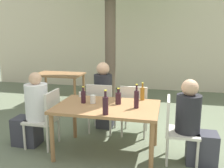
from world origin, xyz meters
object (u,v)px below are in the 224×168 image
at_px(amber_bottle_3, 142,93).
at_px(wine_bottle_4, 83,97).
at_px(dining_table_front, 107,111).
at_px(patio_chair_1, 176,126).
at_px(patio_chair_0, 46,116).
at_px(patio_chair_2, 101,106).
at_px(person_seated_0, 32,113).
at_px(wine_bottle_0, 118,98).
at_px(wine_bottle_2, 105,105).
at_px(person_seated_2, 104,99).
at_px(drinking_glass_0, 81,94).
at_px(drinking_glass_1, 93,99).
at_px(dining_table_back, 59,78).
at_px(patio_chair_3, 134,108).
at_px(wine_bottle_1, 136,99).
at_px(person_seated_1, 194,127).

bearing_deg(amber_bottle_3, wine_bottle_4, -156.21).
distance_m(dining_table_front, amber_bottle_3, 0.63).
xyz_separation_m(patio_chair_1, amber_bottle_3, (-0.51, 0.41, 0.33)).
xyz_separation_m(patio_chair_0, patio_chair_2, (0.67, 0.70, 0.00)).
xyz_separation_m(person_seated_0, wine_bottle_0, (1.33, 0.11, 0.30)).
bearing_deg(wine_bottle_2, patio_chair_0, 159.56).
relative_size(person_seated_2, wine_bottle_4, 4.97).
bearing_deg(wine_bottle_0, patio_chair_2, 125.60).
bearing_deg(wine_bottle_2, patio_chair_1, 23.56).
bearing_deg(drinking_glass_0, patio_chair_1, -13.90).
xyz_separation_m(dining_table_front, drinking_glass_1, (-0.23, 0.06, 0.14)).
bearing_deg(wine_bottle_0, amber_bottle_3, 43.89).
xyz_separation_m(dining_table_front, amber_bottle_3, (0.45, 0.41, 0.18)).
bearing_deg(drinking_glass_0, wine_bottle_4, -64.06).
distance_m(patio_chair_2, wine_bottle_4, 0.74).
xyz_separation_m(patio_chair_0, drinking_glass_1, (0.73, 0.06, 0.29)).
distance_m(patio_chair_1, drinking_glass_0, 1.55).
bearing_deg(drinking_glass_0, drinking_glass_1, -45.82).
xyz_separation_m(patio_chair_2, wine_bottle_2, (0.37, -1.09, 0.35)).
distance_m(dining_table_back, patio_chair_1, 3.69).
relative_size(dining_table_front, patio_chair_1, 1.64).
height_order(patio_chair_2, drinking_glass_1, patio_chair_2).
bearing_deg(wine_bottle_4, patio_chair_3, 44.87).
xyz_separation_m(dining_table_back, drinking_glass_0, (1.32, -2.02, 0.14)).
xyz_separation_m(wine_bottle_1, wine_bottle_4, (-0.79, 0.07, -0.03)).
bearing_deg(dining_table_front, patio_chair_3, 67.59).
height_order(patio_chair_1, wine_bottle_4, wine_bottle_4).
relative_size(patio_chair_0, person_seated_2, 0.72).
distance_m(person_seated_1, wine_bottle_1, 0.85).
xyz_separation_m(patio_chair_0, person_seated_1, (2.15, -0.00, 0.02)).
xyz_separation_m(dining_table_front, patio_chair_2, (-0.29, 0.70, -0.15)).
height_order(dining_table_back, patio_chair_1, patio_chair_1).
height_order(dining_table_front, dining_table_back, same).
relative_size(wine_bottle_2, drinking_glass_0, 3.93).
bearing_deg(patio_chair_1, dining_table_back, 49.60).
relative_size(patio_chair_0, drinking_glass_1, 7.35).
distance_m(dining_table_front, patio_chair_0, 0.97).
xyz_separation_m(patio_chair_2, person_seated_2, (0.00, 0.23, 0.06)).
bearing_deg(drinking_glass_0, person_seated_1, -12.05).
bearing_deg(patio_chair_3, dining_table_front, 67.59).
bearing_deg(dining_table_front, wine_bottle_4, 173.01).
bearing_deg(drinking_glass_1, dining_table_front, -15.22).
bearing_deg(patio_chair_3, wine_bottle_1, 99.87).
relative_size(patio_chair_3, person_seated_2, 0.72).
distance_m(patio_chair_3, drinking_glass_1, 0.88).
distance_m(patio_chair_0, patio_chair_3, 1.43).
distance_m(amber_bottle_3, drinking_glass_0, 0.98).
bearing_deg(patio_chair_3, dining_table_back, -38.21).
bearing_deg(patio_chair_3, patio_chair_2, 0.00).
xyz_separation_m(wine_bottle_2, drinking_glass_0, (-0.60, 0.75, -0.08)).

